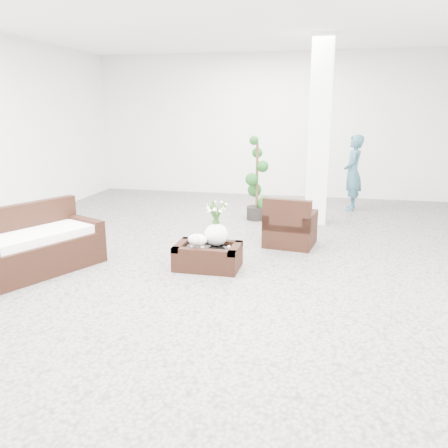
% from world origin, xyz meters
% --- Properties ---
extents(ground, '(11.00, 11.00, 0.00)m').
position_xyz_m(ground, '(0.00, 0.00, 0.00)').
color(ground, gray).
rests_on(ground, ground).
extents(column, '(0.40, 0.40, 3.50)m').
position_xyz_m(column, '(1.20, 2.80, 1.75)').
color(column, white).
rests_on(column, ground).
extents(coffee_table, '(0.90, 0.60, 0.31)m').
position_xyz_m(coffee_table, '(-0.20, -0.24, 0.16)').
color(coffee_table, black).
rests_on(coffee_table, ground).
extents(sheep_figurine, '(0.28, 0.23, 0.21)m').
position_xyz_m(sheep_figurine, '(-0.32, -0.34, 0.42)').
color(sheep_figurine, white).
rests_on(sheep_figurine, coffee_table).
extents(planter_narcissus, '(0.44, 0.44, 0.80)m').
position_xyz_m(planter_narcissus, '(-0.10, -0.14, 0.71)').
color(planter_narcissus, white).
rests_on(planter_narcissus, coffee_table).
extents(tealight, '(0.04, 0.04, 0.03)m').
position_xyz_m(tealight, '(0.10, -0.22, 0.33)').
color(tealight, white).
rests_on(tealight, coffee_table).
extents(armchair, '(0.87, 0.84, 0.82)m').
position_xyz_m(armchair, '(0.84, 1.16, 0.41)').
color(armchair, black).
rests_on(armchair, ground).
extents(loveseat, '(1.46, 1.89, 0.91)m').
position_xyz_m(loveseat, '(-2.46, -0.86, 0.45)').
color(loveseat, black).
rests_on(loveseat, ground).
extents(topiary, '(0.44, 0.44, 1.64)m').
position_xyz_m(topiary, '(0.03, 2.79, 0.82)').
color(topiary, '#143D13').
rests_on(topiary, ground).
extents(shopper, '(0.43, 0.62, 1.64)m').
position_xyz_m(shopper, '(1.94, 4.16, 0.82)').
color(shopper, '#2F5A6A').
rests_on(shopper, ground).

